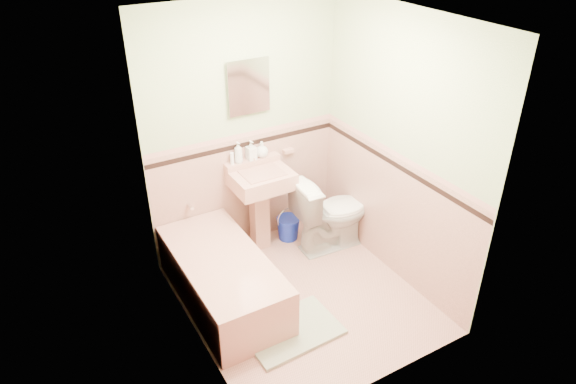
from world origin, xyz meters
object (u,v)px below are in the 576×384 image
shoe (285,334)px  bucket (288,228)px  soap_bottle_mid (251,150)px  soap_bottle_left (238,152)px  bathtub (223,280)px  medicine_cabinet (248,86)px  toilet (332,213)px  sink (262,212)px  soap_bottle_right (262,149)px

shoe → bucket: bearing=56.8°
soap_bottle_mid → soap_bottle_left: bearing=180.0°
bathtub → shoe: bathtub is taller
medicine_cabinet → toilet: (0.64, -0.51, -1.29)m
soap_bottle_mid → shoe: soap_bottle_mid is taller
sink → shoe: bearing=-109.7°
bathtub → shoe: (0.24, -0.71, -0.16)m
soap_bottle_mid → shoe: 1.79m
medicine_cabinet → bathtub: bearing=-132.6°
soap_bottle_mid → sink: bearing=-87.0°
sink → soap_bottle_mid: 0.64m
soap_bottle_mid → soap_bottle_right: (0.12, 0.00, -0.02)m
sink → shoe: sink is taller
bathtub → soap_bottle_mid: soap_bottle_mid is taller
soap_bottle_mid → soap_bottle_right: soap_bottle_mid is taller
medicine_cabinet → bucket: (0.32, -0.18, -1.57)m
bucket → bathtub: bearing=-150.7°
soap_bottle_mid → toilet: size_ratio=0.24×
bathtub → soap_bottle_right: size_ratio=9.26×
bathtub → soap_bottle_right: (0.79, 0.71, 0.82)m
soap_bottle_mid → toilet: (0.65, -0.48, -0.66)m
sink → soap_bottle_right: size_ratio=5.59×
bathtub → medicine_cabinet: medicine_cabinet is taller
sink → toilet: sink is taller
soap_bottle_mid → bucket: size_ratio=0.79×
soap_bottle_left → soap_bottle_right: (0.25, 0.00, -0.03)m
bathtub → sink: bearing=37.9°
soap_bottle_mid → soap_bottle_right: bearing=0.0°
bathtub → toilet: size_ratio=1.85×
shoe → soap_bottle_mid: bearing=70.9°
soap_bottle_mid → bucket: (0.33, -0.15, -0.94)m
soap_bottle_right → bucket: 0.96m
sink → soap_bottle_mid: (-0.01, 0.18, 0.61)m
soap_bottle_right → soap_bottle_left: bearing=180.0°
bathtub → shoe: size_ratio=10.31×
bathtub → toilet: (1.32, 0.23, 0.18)m
sink → bucket: (0.32, 0.03, -0.33)m
soap_bottle_left → soap_bottle_right: bearing=0.0°
bathtub → shoe: 0.77m
bathtub → soap_bottle_left: size_ratio=6.98×
medicine_cabinet → toilet: medicine_cabinet is taller
soap_bottle_mid → bathtub: bearing=-133.4°
bathtub → shoe: bearing=-71.5°
sink → medicine_cabinet: 1.26m
bathtub → bucket: size_ratio=6.00×
bathtub → medicine_cabinet: bearing=47.4°
soap_bottle_left → bucket: 1.07m
bucket → shoe: size_ratio=1.72×
bathtub → bucket: bearing=29.3°
bathtub → toilet: 1.35m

